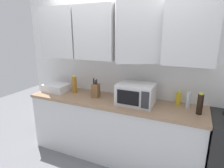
# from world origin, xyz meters

# --- Properties ---
(wall_back_with_cabinets) EXTENTS (3.39, 0.56, 2.60)m
(wall_back_with_cabinets) POSITION_xyz_m (0.00, -0.07, 1.58)
(wall_back_with_cabinets) COLOR white
(wall_back_with_cabinets) RESTS_ON ground_plane
(counter_run) EXTENTS (2.52, 0.63, 0.90)m
(counter_run) POSITION_xyz_m (0.00, -0.30, 0.45)
(counter_run) COLOR silver
(counter_run) RESTS_ON ground_plane
(microwave) EXTENTS (0.48, 0.37, 0.28)m
(microwave) POSITION_xyz_m (0.34, -0.31, 1.04)
(microwave) COLOR silver
(microwave) RESTS_ON counter_run
(dish_rack) EXTENTS (0.38, 0.30, 0.12)m
(dish_rack) POSITION_xyz_m (-1.00, -0.30, 0.96)
(dish_rack) COLOR silver
(dish_rack) RESTS_ON counter_run
(knife_block) EXTENTS (0.11, 0.13, 0.29)m
(knife_block) POSITION_xyz_m (-0.28, -0.28, 1.00)
(knife_block) COLOR brown
(knife_block) RESTS_ON counter_run
(bottle_soy_dark) EXTENTS (0.07, 0.07, 0.26)m
(bottle_soy_dark) POSITION_xyz_m (1.12, -0.32, 1.03)
(bottle_soy_dark) COLOR black
(bottle_soy_dark) RESTS_ON counter_run
(bottle_yellow_mustard) EXTENTS (0.07, 0.07, 0.18)m
(bottle_yellow_mustard) POSITION_xyz_m (0.86, -0.09, 0.98)
(bottle_yellow_mustard) COLOR gold
(bottle_yellow_mustard) RESTS_ON counter_run
(bottle_amber_vinegar) EXTENTS (0.07, 0.07, 0.28)m
(bottle_amber_vinegar) POSITION_xyz_m (-0.69, -0.23, 1.03)
(bottle_amber_vinegar) COLOR #AD701E
(bottle_amber_vinegar) RESTS_ON counter_run
(bottle_clear_tall) EXTENTS (0.05, 0.05, 0.21)m
(bottle_clear_tall) POSITION_xyz_m (0.99, -0.16, 1.00)
(bottle_clear_tall) COLOR silver
(bottle_clear_tall) RESTS_ON counter_run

